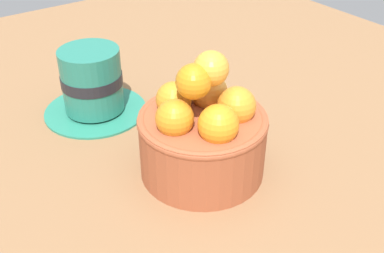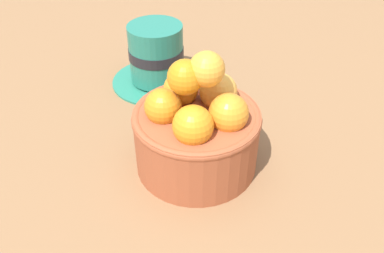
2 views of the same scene
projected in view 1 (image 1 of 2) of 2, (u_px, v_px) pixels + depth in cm
name	position (u px, v px, depth cm)	size (l,w,h in cm)	color
ground_plane	(202.00, 182.00, 53.20)	(123.77, 108.31, 3.51)	brown
terracotta_bowl	(203.00, 133.00, 49.48)	(13.75, 13.75, 14.06)	#9E4C2D
coffee_cup	(92.00, 85.00, 60.49)	(13.46, 13.46, 8.88)	#277B63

